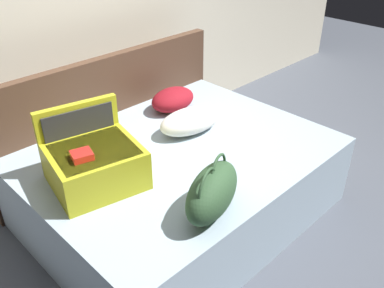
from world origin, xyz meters
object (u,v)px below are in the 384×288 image
Objects in this scene: duffel_bag at (212,191)px; pillow_center_head at (173,99)px; hard_case_large at (94,162)px; pillow_near_headboard at (190,121)px; bed at (181,182)px.

duffel_bag is 1.32m from pillow_center_head.
hard_case_large is 1.21× the size of pillow_near_headboard.
pillow_center_head is (1.02, 0.41, -0.06)m from hard_case_large.
bed is at bearing 61.86° from duffel_bag.
duffel_bag is (0.30, -0.69, -0.01)m from hard_case_large.
hard_case_large is at bearing 171.43° from bed.
bed is at bearing 3.36° from hard_case_large.
duffel_bag is at bearing -127.13° from pillow_near_headboard.
pillow_center_head is at bearing 66.40° from pillow_near_headboard.
hard_case_large reaches higher than pillow_near_headboard.
bed is 5.14× the size of pillow_center_head.
duffel_bag is 0.92m from pillow_near_headboard.
duffel_bag is at bearing -54.56° from hard_case_large.
hard_case_large is 1.10× the size of duffel_bag.
pillow_center_head is (0.72, 1.10, -0.05)m from duffel_bag.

